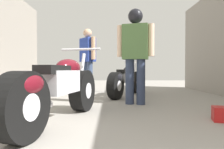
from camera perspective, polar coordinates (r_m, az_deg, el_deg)
ground_plane at (r=3.26m, az=0.23°, el=-9.66°), size 17.03×17.03×0.00m
motorcycle_maroon_cruiser at (r=2.45m, az=-14.56°, el=-3.99°), size 0.77×1.99×0.94m
motorcycle_black_naked at (r=4.85m, az=3.79°, el=-1.61°), size 0.96×1.77×0.87m
mechanic_in_blue at (r=5.62m, az=-6.81°, el=5.00°), size 0.51×0.62×1.73m
mechanic_with_helmet at (r=3.71m, az=6.52°, el=7.54°), size 0.67×0.35×1.71m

